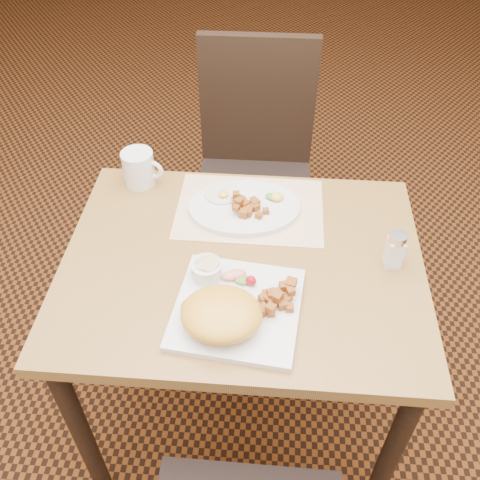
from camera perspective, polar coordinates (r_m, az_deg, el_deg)
name	(u,v)px	position (r m, az deg, el deg)	size (l,w,h in m)	color
ground	(242,409)	(1.95, 0.18, -17.61)	(8.00, 8.00, 0.00)	black
table	(242,289)	(1.41, 0.24, -5.23)	(0.90, 0.70, 0.75)	olive
chair_far	(255,161)	(2.01, 1.60, 8.42)	(0.42, 0.43, 0.97)	black
placemat	(250,209)	(1.47, 1.04, 3.36)	(0.40, 0.28, 0.00)	white
plate_square	(237,308)	(1.22, -0.29, -7.31)	(0.28, 0.28, 0.02)	silver
plate_oval	(244,207)	(1.46, 0.47, 3.49)	(0.30, 0.23, 0.02)	silver
hollandaise_mound	(221,314)	(1.16, -2.08, -7.93)	(0.18, 0.16, 0.07)	gold
ramekin	(206,269)	(1.26, -3.60, -3.13)	(0.07, 0.07, 0.04)	silver
garnish_sq	(240,277)	(1.26, -0.03, -4.00)	(0.09, 0.06, 0.03)	#387223
fried_egg	(222,193)	(1.49, -1.92, 5.02)	(0.10, 0.10, 0.02)	white
garnish_ov	(275,197)	(1.47, 3.79, 4.62)	(0.06, 0.04, 0.02)	#387223
salt_shaker	(395,249)	(1.34, 16.20, -0.97)	(0.05, 0.05, 0.10)	white
coffee_mug	(139,168)	(1.56, -10.68, 7.55)	(0.12, 0.09, 0.10)	silver
home_fries_sq	(276,298)	(1.21, 3.88, -6.19)	(0.09, 0.10, 0.04)	#A2551A
home_fries_ov	(246,206)	(1.44, 0.69, 3.67)	(0.11, 0.09, 0.04)	#A2551A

